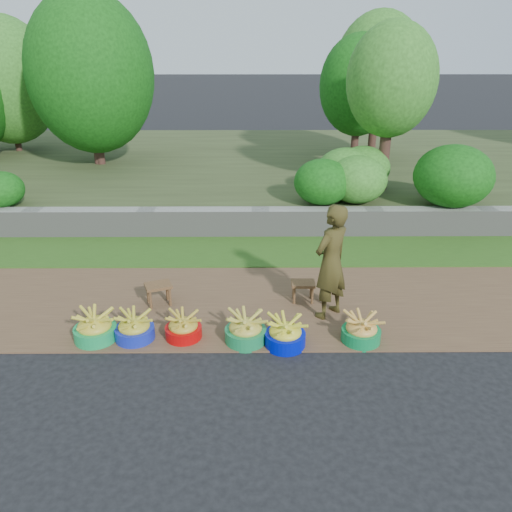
{
  "coord_description": "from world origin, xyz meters",
  "views": [
    {
      "loc": [
        -0.15,
        -5.2,
        3.53
      ],
      "look_at": [
        -0.1,
        1.3,
        0.75
      ],
      "focal_mm": 35.0,
      "sensor_mm": 36.0,
      "label": 1
    }
  ],
  "objects_px": {
    "stool_right": "(303,286)",
    "vendor_woman": "(331,262)",
    "basin_d": "(246,330)",
    "basin_a": "(95,328)",
    "basin_b": "(134,328)",
    "stool_left": "(158,288)",
    "basin_c": "(183,328)",
    "basin_f": "(361,330)",
    "basin_e": "(285,334)"
  },
  "relations": [
    {
      "from": "basin_d",
      "to": "stool_left",
      "type": "distance_m",
      "value": 1.6
    },
    {
      "from": "basin_a",
      "to": "basin_f",
      "type": "xyz_separation_m",
      "value": [
        3.4,
        -0.06,
        -0.01
      ]
    },
    {
      "from": "basin_f",
      "to": "vendor_woman",
      "type": "relative_size",
      "value": 0.31
    },
    {
      "from": "basin_a",
      "to": "vendor_woman",
      "type": "bearing_deg",
      "value": 11.22
    },
    {
      "from": "basin_b",
      "to": "stool_left",
      "type": "height_order",
      "value": "basin_b"
    },
    {
      "from": "stool_right",
      "to": "basin_e",
      "type": "bearing_deg",
      "value": -105.87
    },
    {
      "from": "basin_a",
      "to": "basin_e",
      "type": "height_order",
      "value": "basin_a"
    },
    {
      "from": "stool_left",
      "to": "vendor_woman",
      "type": "relative_size",
      "value": 0.27
    },
    {
      "from": "basin_b",
      "to": "stool_right",
      "type": "xyz_separation_m",
      "value": [
        2.26,
        1.0,
        0.09
      ]
    },
    {
      "from": "basin_b",
      "to": "stool_right",
      "type": "bearing_deg",
      "value": 24.0
    },
    {
      "from": "basin_d",
      "to": "stool_right",
      "type": "xyz_separation_m",
      "value": [
        0.83,
        1.07,
        0.08
      ]
    },
    {
      "from": "stool_left",
      "to": "stool_right",
      "type": "xyz_separation_m",
      "value": [
        2.1,
        0.09,
        -0.02
      ]
    },
    {
      "from": "basin_a",
      "to": "stool_right",
      "type": "relative_size",
      "value": 1.55
    },
    {
      "from": "basin_a",
      "to": "basin_e",
      "type": "relative_size",
      "value": 1.05
    },
    {
      "from": "basin_d",
      "to": "stool_right",
      "type": "height_order",
      "value": "basin_d"
    },
    {
      "from": "basin_c",
      "to": "vendor_woman",
      "type": "bearing_deg",
      "value": 16.27
    },
    {
      "from": "basin_a",
      "to": "stool_left",
      "type": "bearing_deg",
      "value": 54.64
    },
    {
      "from": "basin_d",
      "to": "vendor_woman",
      "type": "relative_size",
      "value": 0.33
    },
    {
      "from": "basin_c",
      "to": "basin_f",
      "type": "relative_size",
      "value": 0.95
    },
    {
      "from": "basin_b",
      "to": "basin_d",
      "type": "bearing_deg",
      "value": -2.54
    },
    {
      "from": "basin_a",
      "to": "basin_c",
      "type": "bearing_deg",
      "value": 2.08
    },
    {
      "from": "basin_f",
      "to": "stool_right",
      "type": "bearing_deg",
      "value": 121.04
    },
    {
      "from": "basin_c",
      "to": "stool_left",
      "type": "relative_size",
      "value": 1.07
    },
    {
      "from": "basin_c",
      "to": "basin_e",
      "type": "relative_size",
      "value": 0.92
    },
    {
      "from": "stool_left",
      "to": "basin_a",
      "type": "bearing_deg",
      "value": -125.36
    },
    {
      "from": "stool_right",
      "to": "vendor_woman",
      "type": "height_order",
      "value": "vendor_woman"
    },
    {
      "from": "basin_b",
      "to": "basin_d",
      "type": "relative_size",
      "value": 0.95
    },
    {
      "from": "basin_e",
      "to": "stool_right",
      "type": "height_order",
      "value": "basin_e"
    },
    {
      "from": "basin_e",
      "to": "stool_left",
      "type": "relative_size",
      "value": 1.16
    },
    {
      "from": "stool_right",
      "to": "vendor_woman",
      "type": "distance_m",
      "value": 0.76
    },
    {
      "from": "basin_c",
      "to": "basin_f",
      "type": "distance_m",
      "value": 2.28
    },
    {
      "from": "basin_b",
      "to": "stool_right",
      "type": "distance_m",
      "value": 2.47
    },
    {
      "from": "basin_a",
      "to": "stool_right",
      "type": "xyz_separation_m",
      "value": [
        2.76,
        1.02,
        0.08
      ]
    },
    {
      "from": "basin_b",
      "to": "stool_left",
      "type": "relative_size",
      "value": 1.15
    },
    {
      "from": "basin_f",
      "to": "stool_left",
      "type": "distance_m",
      "value": 2.92
    },
    {
      "from": "basin_d",
      "to": "vendor_woman",
      "type": "bearing_deg",
      "value": 29.94
    },
    {
      "from": "basin_e",
      "to": "vendor_woman",
      "type": "relative_size",
      "value": 0.32
    },
    {
      "from": "basin_d",
      "to": "stool_left",
      "type": "relative_size",
      "value": 1.2
    },
    {
      "from": "stool_right",
      "to": "vendor_woman",
      "type": "bearing_deg",
      "value": -52.26
    },
    {
      "from": "basin_a",
      "to": "vendor_woman",
      "type": "height_order",
      "value": "vendor_woman"
    },
    {
      "from": "basin_a",
      "to": "basin_d",
      "type": "relative_size",
      "value": 1.02
    },
    {
      "from": "basin_b",
      "to": "basin_c",
      "type": "xyz_separation_m",
      "value": [
        0.62,
        0.03,
        -0.01
      ]
    },
    {
      "from": "basin_c",
      "to": "basin_d",
      "type": "bearing_deg",
      "value": -6.43
    },
    {
      "from": "basin_a",
      "to": "basin_d",
      "type": "xyz_separation_m",
      "value": [
        1.93,
        -0.05,
        -0.0
      ]
    },
    {
      "from": "basin_d",
      "to": "stool_left",
      "type": "xyz_separation_m",
      "value": [
        -1.27,
        0.98,
        0.1
      ]
    },
    {
      "from": "basin_c",
      "to": "vendor_woman",
      "type": "xyz_separation_m",
      "value": [
        1.95,
        0.57,
        0.67
      ]
    },
    {
      "from": "basin_e",
      "to": "stool_right",
      "type": "xyz_separation_m",
      "value": [
        0.33,
        1.16,
        0.09
      ]
    },
    {
      "from": "basin_d",
      "to": "basin_a",
      "type": "bearing_deg",
      "value": 178.52
    },
    {
      "from": "basin_a",
      "to": "basin_c",
      "type": "xyz_separation_m",
      "value": [
        1.12,
        0.04,
        -0.02
      ]
    },
    {
      "from": "basin_b",
      "to": "vendor_woman",
      "type": "height_order",
      "value": "vendor_woman"
    }
  ]
}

